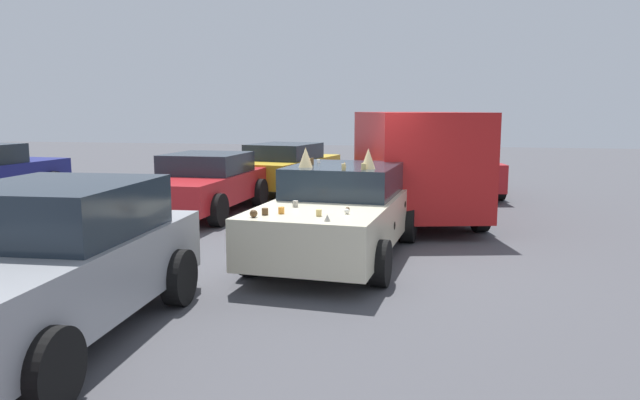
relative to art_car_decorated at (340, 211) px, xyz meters
name	(u,v)px	position (x,y,z in m)	size (l,w,h in m)	color
ground_plane	(339,257)	(-0.07, 0.01, -0.72)	(60.00, 60.00, 0.00)	#47474C
art_car_decorated	(340,211)	(0.00, 0.00, 0.00)	(4.55, 2.30, 1.73)	beige
parked_van_far_right	(413,159)	(3.69, -0.93, 0.54)	(5.46, 3.17, 2.25)	#B21919
parked_sedan_far_left	(454,167)	(7.71, -1.88, 0.03)	(4.47, 2.62, 1.50)	red
parked_sedan_row_back_far	(44,263)	(-3.97, 2.32, 0.06)	(4.21, 2.24, 1.55)	gray
parked_sedan_near_left	(286,167)	(7.13, 2.77, -0.01)	(4.38, 2.55, 1.37)	gold
parked_sedan_near_right	(203,183)	(3.26, 3.65, -0.03)	(4.21, 2.10, 1.33)	red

